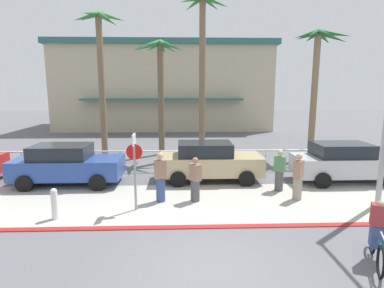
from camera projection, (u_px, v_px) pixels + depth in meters
ground_plane at (193, 164)px, 16.82m from camera, size 80.00×80.00×0.00m
sidewalk_strip at (199, 202)px, 11.11m from camera, size 44.00×4.00×0.02m
curb_paint at (203, 227)px, 9.14m from camera, size 44.00×0.24×0.03m
building_backdrop at (165, 86)px, 32.57m from camera, size 20.82×11.10×8.26m
rail_fence at (194, 154)px, 15.19m from camera, size 25.92×0.08×1.04m
stop_sign_bike_lane at (135, 161)px, 10.13m from camera, size 0.52×0.56×2.56m
bollard_1 at (54, 203)px, 9.61m from camera, size 0.20×0.20×1.00m
palm_tree_1 at (100, 53)px, 17.76m from camera, size 2.86×3.08×8.23m
palm_tree_2 at (159, 66)px, 18.24m from camera, size 3.14×3.56×6.75m
palm_tree_3 at (203, 41)px, 17.77m from camera, size 2.81×2.91×9.12m
palm_tree_4 at (318, 61)px, 17.37m from camera, size 3.04×3.42×7.16m
car_blue_1 at (67, 164)px, 13.05m from camera, size 4.40×2.02×1.69m
car_tan_2 at (209, 161)px, 13.62m from camera, size 4.40×2.02×1.69m
car_silver_3 at (345, 162)px, 13.46m from camera, size 4.40×2.02×1.69m
cyclist_teal_0 at (377, 234)px, 7.24m from camera, size 0.78×1.69×1.50m
pedestrian_0 at (298, 179)px, 11.25m from camera, size 0.46×0.47×1.73m
pedestrian_1 at (195, 181)px, 11.11m from camera, size 0.46×0.47×1.62m
pedestrian_2 at (160, 179)px, 11.06m from camera, size 0.45×0.39×1.80m
pedestrian_3 at (279, 172)px, 12.24m from camera, size 0.48×0.45×1.65m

